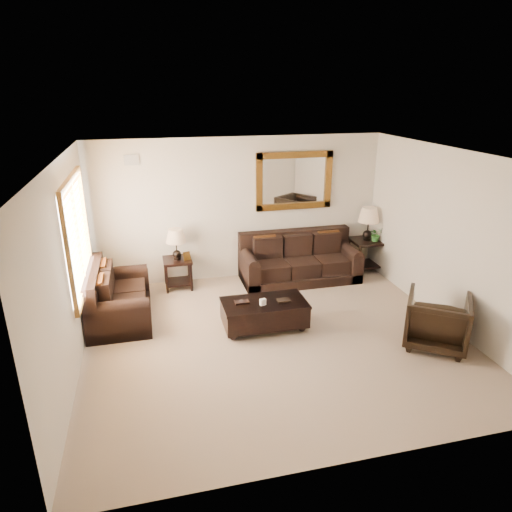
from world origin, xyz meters
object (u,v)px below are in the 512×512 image
object	(u,v)px
loveseat	(116,300)
end_table_left	(177,250)
sofa	(299,263)
end_table_right	(368,230)
armchair	(437,318)
coffee_table	(264,311)

from	to	relation	value
loveseat	end_table_left	size ratio (longest dim) A/B	1.40
sofa	end_table_right	world-z (taller)	end_table_right
loveseat	armchair	size ratio (longest dim) A/B	1.85
loveseat	end_table_left	bearing A→B (deg)	-46.62
sofa	end_table_left	distance (m)	2.35
sofa	coffee_table	size ratio (longest dim) A/B	1.72
loveseat	armchair	bearing A→B (deg)	-112.96
end_table_right	coffee_table	xyz separation A→B (m)	(-2.60, -1.81, -0.58)
end_table_right	end_table_left	bearing A→B (deg)	179.40
sofa	end_table_right	size ratio (longest dim) A/B	1.70
loveseat	armchair	world-z (taller)	loveseat
loveseat	end_table_left	distance (m)	1.53
coffee_table	armchair	distance (m)	2.52
end_table_right	armchair	xyz separation A→B (m)	(-0.32, -2.88, -0.43)
armchair	end_table_right	bearing A→B (deg)	-61.01
end_table_left	coffee_table	size ratio (longest dim) A/B	0.88
loveseat	end_table_right	xyz separation A→B (m)	(4.84, 0.97, 0.53)
end_table_left	armchair	world-z (taller)	end_table_left
end_table_right	sofa	bearing A→B (deg)	-176.05
loveseat	coffee_table	world-z (taller)	loveseat
sofa	loveseat	size ratio (longest dim) A/B	1.40
loveseat	end_table_left	xyz separation A→B (m)	(1.07, 1.01, 0.41)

